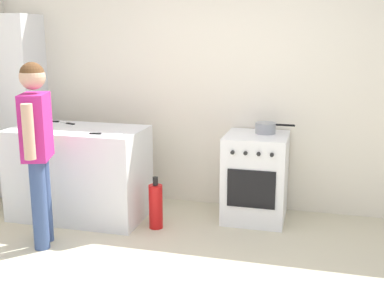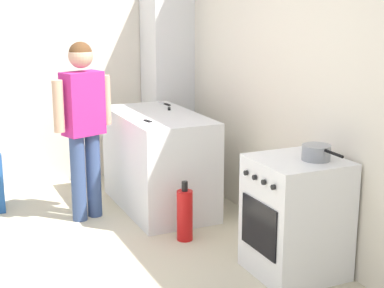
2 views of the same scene
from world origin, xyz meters
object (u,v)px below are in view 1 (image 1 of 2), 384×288
Objects in this scene: person at (37,140)px; pot at (266,128)px; oven_left at (255,177)px; fire_extinguisher at (156,206)px; knife_chef at (105,134)px; larder_cabinet at (20,107)px; knife_paring at (68,123)px; knife_utility at (49,121)px.

pot is at bearing 33.47° from person.
oven_left reaches higher than fire_extinguisher.
pot reaches higher than knife_chef.
knife_paring is at bearing -21.02° from larder_cabinet.
larder_cabinet reaches higher than knife_utility.
knife_paring is at bearing 102.84° from person.
person is at bearing -64.01° from knife_utility.
fire_extinguisher is (0.45, 0.10, -0.69)m from knife_chef.
oven_left is at bearing 23.51° from knife_chef.
knife_paring reaches higher than oven_left.
knife_utility is 0.16× the size of person.
oven_left is 2.25× the size of pot.
larder_cabinet is (-0.49, 0.23, 0.10)m from knife_utility.
person is (0.46, -0.95, 0.03)m from knife_utility.
pot reaches higher than knife_paring.
person reaches higher than knife_paring.
knife_chef is 1.24× the size of knife_utility.
person is 3.15× the size of fire_extinguisher.
knife_utility is 0.50× the size of fire_extinguisher.
knife_chef is at bearing 53.09° from person.
pot is 1.85× the size of knife_paring.
knife_chef is at bearing -154.40° from pot.
pot reaches higher than oven_left.
larder_cabinet reaches higher than knife_paring.
oven_left is at bearing 3.44° from knife_utility.
knife_utility is at bearing 164.85° from fire_extinguisher.
person is (-0.38, -0.50, 0.03)m from knife_chef.
knife_paring is (-1.90, -0.19, 0.48)m from oven_left.
knife_utility is (-0.26, 0.06, -0.00)m from knife_paring.
knife_utility is 1.50m from fire_extinguisher.
knife_chef is 1.52× the size of knife_paring.
oven_left is at bearing -128.28° from pot.
larder_cabinet reaches higher than person.
oven_left is at bearing 5.63° from knife_paring.
oven_left is at bearing 32.41° from person.
fire_extinguisher is at bearing 35.93° from person.
pot is 2.12m from person.
fire_extinguisher is (1.29, -0.35, -0.69)m from knife_utility.
knife_utility is 0.55m from larder_cabinet.
knife_chef is 0.95m from knife_utility.
fire_extinguisher is at bearing -18.05° from larder_cabinet.
pot is at bearing 25.60° from knife_chef.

